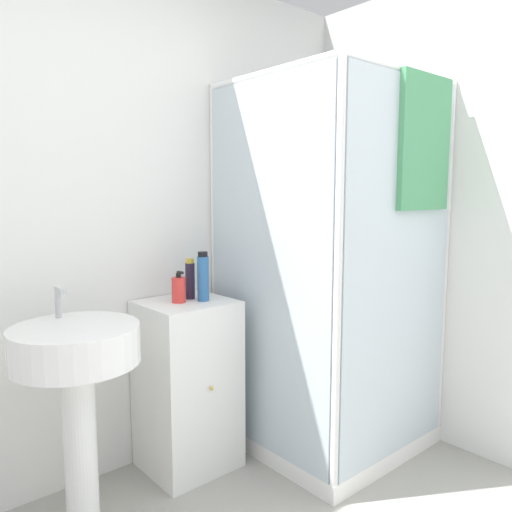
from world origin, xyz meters
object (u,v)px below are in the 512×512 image
at_px(soap_dispenser, 179,289).
at_px(shampoo_bottle_blue, 203,277).
at_px(shampoo_bottle_tall_black, 190,279).
at_px(sink, 77,372).

relative_size(soap_dispenser, shampoo_bottle_blue, 0.64).
bearing_deg(shampoo_bottle_tall_black, shampoo_bottle_blue, -73.67).
bearing_deg(soap_dispenser, shampoo_bottle_tall_black, 20.08).
height_order(sink, shampoo_bottle_blue, shampoo_bottle_blue).
relative_size(sink, shampoo_bottle_blue, 4.12).
bearing_deg(sink, shampoo_bottle_blue, 9.90).
xyz_separation_m(sink, shampoo_bottle_blue, (0.69, 0.12, 0.28)).
bearing_deg(sink, shampoo_bottle_tall_black, 16.77).
xyz_separation_m(sink, soap_dispenser, (0.58, 0.17, 0.23)).
relative_size(sink, soap_dispenser, 6.49).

